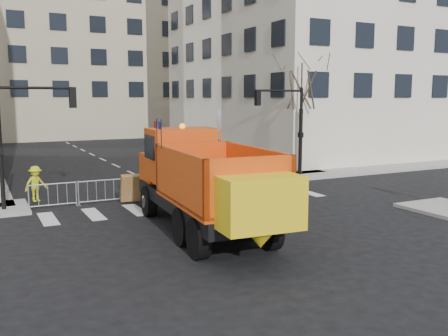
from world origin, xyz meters
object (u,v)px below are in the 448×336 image
cop_b (157,181)px  newspaper_box (285,168)px  cop_a (182,180)px  worker (36,184)px  plow_truck (204,179)px  cop_c (182,184)px

cop_b → newspaper_box: cop_b is taller
cop_b → newspaper_box: 9.15m
cop_a → worker: bearing=-16.3°
worker → plow_truck: bearing=-80.0°
worker → newspaper_box: size_ratio=1.47×
worker → cop_a: bearing=-35.7°
cop_b → newspaper_box: size_ratio=1.72×
cop_a → cop_c: cop_c is taller
cop_a → newspaper_box: size_ratio=1.61×
plow_truck → newspaper_box: 12.66m
worker → newspaper_box: 14.03m
plow_truck → cop_c: bearing=-9.1°
plow_truck → newspaper_box: bearing=-42.7°
cop_b → worker: 5.42m
plow_truck → worker: 9.17m
worker → newspaper_box: worker is taller
plow_truck → newspaper_box: size_ratio=10.33×
cop_a → cop_b: bearing=-2.5°
cop_c → newspaper_box: bearing=159.3°
worker → newspaper_box: bearing=-18.3°
cop_b → cop_a: bearing=-173.0°
plow_truck → cop_b: 6.25m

